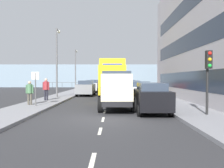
# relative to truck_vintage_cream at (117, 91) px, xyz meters

# --- Properties ---
(ground_plane) EXTENTS (80.00, 80.00, 0.00)m
(ground_plane) POSITION_rel_truck_vintage_cream_xyz_m (0.69, -8.77, -1.18)
(ground_plane) COLOR #2D2D30
(sidewalk_left) EXTENTS (2.75, 44.05, 0.15)m
(sidewalk_left) POSITION_rel_truck_vintage_cream_xyz_m (-4.26, -8.77, -1.10)
(sidewalk_left) COLOR gray
(sidewalk_left) RESTS_ON ground_plane
(sidewalk_right) EXTENTS (2.75, 44.05, 0.15)m
(sidewalk_right) POSITION_rel_truck_vintage_cream_xyz_m (5.65, -8.77, -1.10)
(sidewalk_right) COLOR gray
(sidewalk_right) RESTS_ON ground_plane
(road_centreline_markings) EXTENTS (0.12, 40.40, 0.01)m
(road_centreline_markings) POSITION_rel_truck_vintage_cream_xyz_m (0.69, -8.23, -1.17)
(road_centreline_markings) COLOR silver
(road_centreline_markings) RESTS_ON ground_plane
(sea_horizon) EXTENTS (80.00, 0.80, 5.00)m
(sea_horizon) POSITION_rel_truck_vintage_cream_xyz_m (0.69, -33.80, 1.32)
(sea_horizon) COLOR gray
(sea_horizon) RESTS_ON ground_plane
(seawall_railing) EXTENTS (28.08, 0.08, 1.20)m
(seawall_railing) POSITION_rel_truck_vintage_cream_xyz_m (0.69, -30.20, -0.26)
(seawall_railing) COLOR #4C5156
(seawall_railing) RESTS_ON ground_plane
(truck_vintage_cream) EXTENTS (2.17, 5.64, 2.43)m
(truck_vintage_cream) POSITION_rel_truck_vintage_cream_xyz_m (0.00, 0.00, 0.00)
(truck_vintage_cream) COLOR black
(truck_vintage_cream) RESTS_ON ground_plane
(lorry_cargo_yellow) EXTENTS (2.58, 8.20, 3.87)m
(lorry_cargo_yellow) POSITION_rel_truck_vintage_cream_xyz_m (0.31, -8.65, 0.90)
(lorry_cargo_yellow) COLOR gold
(lorry_cargo_yellow) RESTS_ON ground_plane
(car_black_kerbside_near) EXTENTS (1.81, 4.00, 1.72)m
(car_black_kerbside_near) POSITION_rel_truck_vintage_cream_xyz_m (-1.94, 1.40, -0.28)
(car_black_kerbside_near) COLOR black
(car_black_kerbside_near) RESTS_ON ground_plane
(car_white_kerbside_1) EXTENTS (1.87, 4.37, 1.72)m
(car_white_kerbside_1) POSITION_rel_truck_vintage_cream_xyz_m (-1.94, -4.47, -0.28)
(car_white_kerbside_1) COLOR white
(car_white_kerbside_1) RESTS_ON ground_plane
(car_navy_kerbside_2) EXTENTS (1.80, 3.83, 1.72)m
(car_navy_kerbside_2) POSITION_rel_truck_vintage_cream_xyz_m (-1.94, -10.58, -0.29)
(car_navy_kerbside_2) COLOR navy
(car_navy_kerbside_2) RESTS_ON ground_plane
(car_red_kerbside_3) EXTENTS (1.93, 3.86, 1.72)m
(car_red_kerbside_3) POSITION_rel_truck_vintage_cream_xyz_m (-1.94, -16.21, -0.28)
(car_red_kerbside_3) COLOR #B21E1E
(car_red_kerbside_3) RESTS_ON ground_plane
(car_grey_oppositeside_0) EXTENTS (1.91, 4.20, 1.72)m
(car_grey_oppositeside_0) POSITION_rel_truck_vintage_cream_xyz_m (3.33, -10.76, -0.28)
(car_grey_oppositeside_0) COLOR slate
(car_grey_oppositeside_0) RESTS_ON ground_plane
(car_silver_oppositeside_1) EXTENTS (1.93, 3.97, 1.72)m
(car_silver_oppositeside_1) POSITION_rel_truck_vintage_cream_xyz_m (3.33, -17.02, -0.28)
(car_silver_oppositeside_1) COLOR #B7BABF
(car_silver_oppositeside_1) RESTS_ON ground_plane
(car_maroon_oppositeside_2) EXTENTS (1.98, 4.15, 1.72)m
(car_maroon_oppositeside_2) POSITION_rel_truck_vintage_cream_xyz_m (3.33, -23.43, -0.28)
(car_maroon_oppositeside_2) COLOR maroon
(car_maroon_oppositeside_2) RESTS_ON ground_plane
(pedestrian_in_dark_coat) EXTENTS (0.53, 0.34, 1.64)m
(pedestrian_in_dark_coat) POSITION_rel_truck_vintage_cream_xyz_m (5.97, -1.05, -0.07)
(pedestrian_in_dark_coat) COLOR #4C473D
(pedestrian_in_dark_coat) RESTS_ON sidewalk_right
(pedestrian_couple_a) EXTENTS (0.53, 0.34, 1.82)m
(pedestrian_couple_a) POSITION_rel_truck_vintage_cream_xyz_m (5.75, -3.97, 0.05)
(pedestrian_couple_a) COLOR black
(pedestrian_couple_a) RESTS_ON sidewalk_right
(traffic_light_near) EXTENTS (0.28, 0.41, 3.20)m
(traffic_light_near) POSITION_rel_truck_vintage_cream_xyz_m (-4.52, 2.95, 1.29)
(traffic_light_near) COLOR black
(traffic_light_near) RESTS_ON sidewalk_left
(lamp_post_promenade) EXTENTS (0.32, 1.14, 6.65)m
(lamp_post_promenade) POSITION_rel_truck_vintage_cream_xyz_m (5.67, -7.20, 2.92)
(lamp_post_promenade) COLOR #59595B
(lamp_post_promenade) RESTS_ON sidewalk_right
(lamp_post_far) EXTENTS (0.32, 1.14, 5.92)m
(lamp_post_far) POSITION_rel_truck_vintage_cream_xyz_m (5.64, -17.24, 2.54)
(lamp_post_far) COLOR #59595B
(lamp_post_far) RESTS_ON sidewalk_right
(street_sign) EXTENTS (0.50, 0.07, 2.25)m
(street_sign) POSITION_rel_truck_vintage_cream_xyz_m (5.37, -0.54, 0.50)
(street_sign) COLOR #4C4C4C
(street_sign) RESTS_ON sidewalk_right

